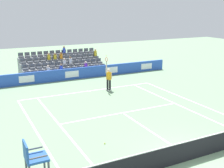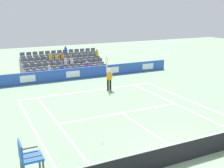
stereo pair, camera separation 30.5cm
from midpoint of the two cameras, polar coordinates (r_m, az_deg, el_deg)
The scene contains 15 objects.
ground_plane at distance 13.46m, azimuth 15.88°, elevation -14.23°, with size 80.00×80.00×0.00m, color gray.
line_baseline at distance 22.94m, azimuth -4.05°, elevation -1.35°, with size 10.97×0.10×0.01m, color white.
line_service at distance 18.21m, azimuth 2.45°, elevation -5.72°, with size 8.23×0.10×0.01m, color white.
line_centre_service at distance 15.69m, azimuth 8.07°, elevation -9.39°, with size 0.10×6.40×0.01m, color white.
line_singles_sideline_left at distance 16.38m, azimuth -9.69°, elevation -8.37°, with size 0.10×11.89×0.01m, color white.
line_singles_sideline_right at distance 20.05m, azimuth 13.52°, elevation -4.17°, with size 0.10×11.89×0.01m, color white.
line_doubles_sideline_left at distance 16.10m, azimuth -14.42°, elevation -9.08°, with size 0.10×11.89×0.01m, color white.
line_doubles_sideline_right at distance 20.92m, azimuth 16.44°, elevation -3.57°, with size 0.10×11.89×0.01m, color white.
line_centre_mark at distance 22.85m, azimuth -3.96°, elevation -1.41°, with size 0.10×0.20×0.01m, color white.
sponsor_barrier at distance 26.65m, azimuth -7.47°, elevation 2.01°, with size 20.24×0.22×1.04m.
tennis_net at distance 13.23m, azimuth 16.03°, elevation -12.36°, with size 11.97×0.10×1.07m.
tennis_player at distance 22.72m, azimuth -0.20°, elevation 1.11°, with size 0.53×0.39×2.85m.
umpire_chair at distance 9.99m, azimuth -15.13°, elevation -15.06°, with size 0.70×0.70×2.34m.
stadium_stand at distance 29.36m, azimuth -9.30°, elevation 3.47°, with size 8.06×3.80×2.58m.
loose_tennis_ball at distance 14.28m, azimuth -1.27°, elevation -11.66°, with size 0.07×0.07×0.07m, color #D1E533.
Camera 2 is at (7.99, 8.65, 6.43)m, focal length 46.21 mm.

